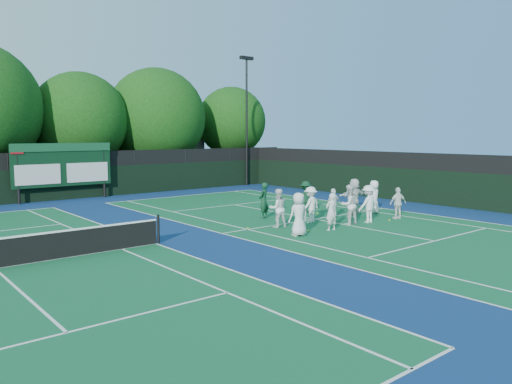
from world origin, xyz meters
TOP-DOWN VIEW (x-y plane):
  - ground at (0.00, 0.00)m, footprint 120.00×120.00m
  - court_apron at (-6.00, 1.00)m, footprint 34.00×32.00m
  - near_court at (0.00, 1.00)m, footprint 11.05×23.85m
  - back_fence at (-6.00, 16.00)m, footprint 34.00×0.08m
  - divider_fence_right at (9.00, 1.00)m, footprint 0.08×32.00m
  - scoreboard at (-7.01, 15.59)m, footprint 6.00×0.21m
  - clubhouse at (-2.00, 24.00)m, footprint 18.00×6.00m
  - light_pole_right at (7.50, 15.70)m, footprint 1.20×0.30m
  - tree_c at (-4.26, 19.58)m, footprint 6.63×6.63m
  - tree_d at (1.70, 19.58)m, footprint 7.61×7.61m
  - tree_e at (8.97, 19.58)m, footprint 5.94×5.94m
  - tennis_ball_0 at (-2.34, -0.90)m, footprint 0.07×0.07m
  - tennis_ball_1 at (3.55, 1.20)m, footprint 0.07×0.07m
  - tennis_ball_2 at (4.53, -0.59)m, footprint 0.07×0.07m
  - tennis_ball_3 at (-3.99, 1.14)m, footprint 0.07×0.07m
  - tennis_ball_4 at (1.27, 1.99)m, footprint 0.07×0.07m
  - tennis_ball_5 at (2.43, -1.57)m, footprint 0.07×0.07m
  - player_front_0 at (-3.36, -1.35)m, footprint 0.93×0.67m
  - player_front_1 at (-1.46, -1.39)m, footprint 0.61×0.43m
  - player_front_2 at (0.21, -0.93)m, footprint 0.96×0.79m
  - player_front_3 at (1.28, -1.21)m, footprint 1.19×0.75m
  - player_front_4 at (3.22, -1.48)m, footprint 0.98×0.65m
  - player_back_0 at (-2.76, 0.57)m, footprint 1.00×0.89m
  - player_back_1 at (-0.76, 0.51)m, footprint 1.16×0.77m
  - player_back_2 at (0.77, 0.47)m, footprint 0.88×0.39m
  - player_back_3 at (2.75, 0.85)m, footprint 1.75×0.71m
  - player_back_4 at (3.71, 0.32)m, footprint 0.93×0.71m
  - coach_left at (-1.72, 2.75)m, footprint 0.76×0.65m
  - coach_right at (1.09, 2.68)m, footprint 1.21×0.89m

SIDE VIEW (x-z plane):
  - ground at x=0.00m, z-range 0.00..0.00m
  - court_apron at x=-6.00m, z-range 0.00..0.01m
  - near_court at x=0.00m, z-range 0.01..0.01m
  - tennis_ball_0 at x=-2.34m, z-range 0.00..0.07m
  - tennis_ball_1 at x=3.55m, z-range 0.00..0.07m
  - tennis_ball_2 at x=4.53m, z-range 0.00..0.07m
  - tennis_ball_3 at x=-3.99m, z-range 0.00..0.07m
  - tennis_ball_4 at x=1.27m, z-range 0.00..0.07m
  - tennis_ball_5 at x=2.43m, z-range 0.00..0.07m
  - player_back_2 at x=0.77m, z-range 0.00..1.49m
  - player_front_4 at x=3.22m, z-range 0.00..1.54m
  - player_front_1 at x=-1.46m, z-range 0.00..1.60m
  - coach_right at x=1.09m, z-range 0.00..1.67m
  - player_back_1 at x=-0.76m, z-range 0.00..1.68m
  - player_back_0 at x=-2.76m, z-range 0.00..1.71m
  - player_back_4 at x=3.71m, z-range 0.00..1.72m
  - player_front_3 at x=1.28m, z-range 0.00..1.75m
  - coach_left at x=-1.72m, z-range 0.00..1.76m
  - player_front_0 at x=-3.36m, z-range 0.00..1.77m
  - player_front_2 at x=0.21m, z-range 0.00..1.83m
  - player_back_3 at x=2.75m, z-range 0.00..1.84m
  - back_fence at x=-6.00m, z-range -0.14..2.86m
  - divider_fence_right at x=9.00m, z-range -0.14..2.86m
  - clubhouse at x=-2.00m, z-range 0.00..4.00m
  - scoreboard at x=-7.01m, z-range 0.42..3.97m
  - tree_c at x=-4.26m, z-range 0.71..9.12m
  - tree_e at x=8.97m, z-range 0.94..9.09m
  - tree_d at x=1.70m, z-range 0.57..9.73m
  - light_pole_right at x=7.50m, z-range 1.24..11.36m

